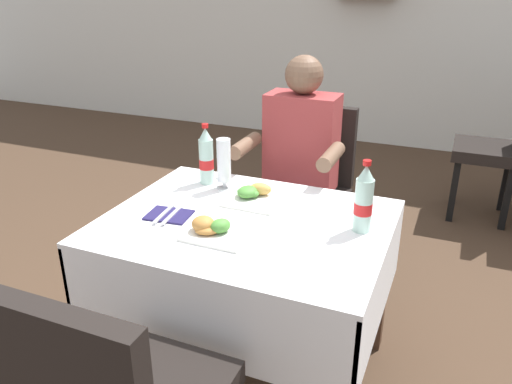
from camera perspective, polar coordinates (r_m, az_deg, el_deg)
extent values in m
cube|color=white|center=(1.98, -1.12, -3.45)|extent=(1.09, 0.86, 0.02)
cube|color=white|center=(1.75, -6.85, -14.21)|extent=(1.09, 0.02, 0.32)
cube|color=white|center=(2.41, 2.98, -2.91)|extent=(1.09, 0.02, 0.32)
cube|color=white|center=(2.30, -13.49, -4.84)|extent=(0.02, 0.86, 0.32)
cube|color=white|center=(1.94, 13.91, -10.61)|extent=(0.02, 0.86, 0.32)
cube|color=#472D1E|center=(2.13, -17.72, -13.99)|extent=(0.07, 0.07, 0.71)
cube|color=#472D1E|center=(2.64, -7.52, -5.38)|extent=(0.07, 0.07, 0.71)
cube|color=#472D1E|center=(2.36, 13.76, -9.62)|extent=(0.07, 0.07, 0.71)
cube|color=black|center=(2.70, 5.18, -1.42)|extent=(0.44, 0.44, 0.08)
cube|color=black|center=(2.83, 6.94, 5.33)|extent=(0.42, 0.06, 0.44)
cube|color=black|center=(2.73, 0.45, -7.30)|extent=(0.04, 0.04, 0.45)
cube|color=black|center=(2.64, 7.38, -8.68)|extent=(0.04, 0.04, 0.45)
cube|color=black|center=(3.01, 2.91, -4.27)|extent=(0.04, 0.04, 0.45)
cube|color=black|center=(2.92, 9.21, -5.40)|extent=(0.04, 0.04, 0.45)
cylinder|color=#282D42|center=(2.68, 1.46, -7.88)|extent=(0.10, 0.10, 0.45)
cylinder|color=#282D42|center=(2.64, 4.74, -8.55)|extent=(0.10, 0.10, 0.45)
cube|color=#282D42|center=(2.66, 4.40, -1.27)|extent=(0.34, 0.36, 0.12)
cube|color=#9E3838|center=(2.62, 5.16, 5.58)|extent=(0.36, 0.20, 0.50)
sphere|color=brown|center=(2.54, 5.45, 13.03)|extent=(0.19, 0.19, 0.19)
cylinder|color=brown|center=(2.48, -1.21, 5.26)|extent=(0.07, 0.26, 0.07)
cylinder|color=brown|center=(2.35, 8.46, 3.97)|extent=(0.07, 0.26, 0.07)
cube|color=white|center=(1.88, -3.95, -4.48)|extent=(0.24, 0.24, 0.01)
ellipsoid|color=#B77A38|center=(1.85, -5.53, -4.32)|extent=(0.10, 0.09, 0.03)
ellipsoid|color=#B77A38|center=(1.87, -5.98, -3.57)|extent=(0.12, 0.12, 0.06)
ellipsoid|color=#4C8E38|center=(1.85, -4.04, -3.83)|extent=(0.09, 0.10, 0.05)
cube|color=white|center=(2.14, -0.11, -0.87)|extent=(0.23, 0.23, 0.01)
ellipsoid|color=gold|center=(2.16, 0.51, 0.35)|extent=(0.10, 0.07, 0.05)
ellipsoid|color=#4C8E38|center=(2.14, -0.95, 0.03)|extent=(0.10, 0.11, 0.05)
ellipsoid|color=#4C8E38|center=(2.14, -0.91, -0.07)|extent=(0.10, 0.06, 0.04)
cylinder|color=white|center=(2.27, -3.56, 0.49)|extent=(0.07, 0.07, 0.01)
cylinder|color=white|center=(2.26, -3.57, 0.91)|extent=(0.02, 0.02, 0.03)
cylinder|color=white|center=(2.22, -3.64, 3.58)|extent=(0.06, 0.06, 0.19)
cylinder|color=gold|center=(2.23, -3.63, 3.13)|extent=(0.06, 0.06, 0.16)
cylinder|color=silver|center=(1.89, 11.99, -1.50)|extent=(0.07, 0.07, 0.20)
cylinder|color=red|center=(1.90, 11.96, -1.78)|extent=(0.07, 0.07, 0.04)
cone|color=silver|center=(1.84, 12.31, 2.17)|extent=(0.06, 0.06, 0.05)
cylinder|color=red|center=(1.83, 12.41, 3.24)|extent=(0.03, 0.03, 0.02)
cylinder|color=silver|center=(2.30, -5.60, 3.43)|extent=(0.07, 0.07, 0.21)
cylinder|color=red|center=(2.31, -5.60, 3.19)|extent=(0.07, 0.07, 0.05)
cone|color=silver|center=(2.26, -5.73, 6.55)|extent=(0.06, 0.06, 0.05)
cylinder|color=red|center=(2.25, -5.77, 7.44)|extent=(0.03, 0.03, 0.02)
cube|color=#231E4C|center=(2.03, -9.79, -2.57)|extent=(0.18, 0.15, 0.01)
cube|color=silver|center=(2.04, -10.26, -2.32)|extent=(0.03, 0.19, 0.01)
cube|color=silver|center=(2.02, -9.34, -2.45)|extent=(0.03, 0.19, 0.01)
cube|color=black|center=(3.87, 24.53, 4.21)|extent=(0.44, 0.44, 0.08)
cube|color=black|center=(4.11, 21.59, 1.78)|extent=(0.04, 0.04, 0.45)
cube|color=black|center=(3.79, 21.35, 0.07)|extent=(0.04, 0.04, 0.45)
cube|color=black|center=(4.12, 26.26, 1.06)|extent=(0.04, 0.04, 0.45)
cube|color=black|center=(3.81, 26.41, -0.70)|extent=(0.04, 0.04, 0.45)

